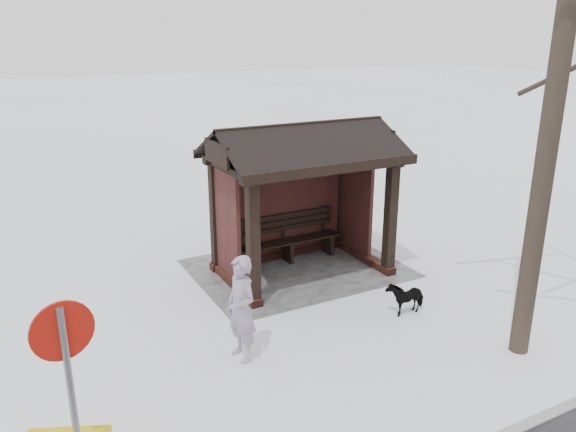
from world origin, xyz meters
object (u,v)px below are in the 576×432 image
object	(u,v)px
dog	(406,296)
road_sign	(67,365)
bus_shelter	(299,168)
pedestrian	(241,309)

from	to	relation	value
dog	road_sign	world-z (taller)	road_sign
road_sign	bus_shelter	bearing A→B (deg)	-148.40
bus_shelter	road_sign	bearing A→B (deg)	41.43
dog	road_sign	size ratio (longest dim) A/B	0.30
bus_shelter	pedestrian	size ratio (longest dim) A/B	2.19
dog	pedestrian	bearing A→B (deg)	-91.79
pedestrian	road_sign	distance (m)	3.28
bus_shelter	dog	world-z (taller)	bus_shelter
bus_shelter	road_sign	distance (m)	6.62
bus_shelter	road_sign	size ratio (longest dim) A/B	1.52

